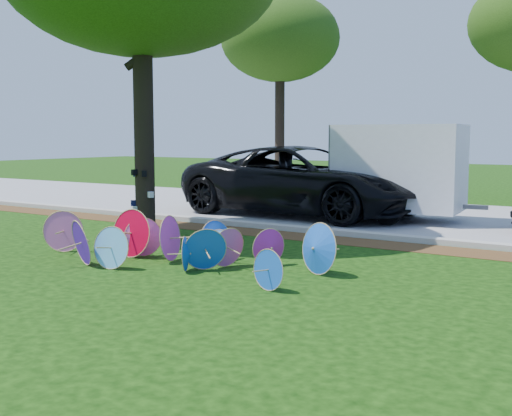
{
  "coord_description": "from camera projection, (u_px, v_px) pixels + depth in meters",
  "views": [
    {
      "loc": [
        6.79,
        -7.71,
        2.19
      ],
      "look_at": [
        0.5,
        2.0,
        0.9
      ],
      "focal_mm": 45.0,
      "sensor_mm": 36.0,
      "label": 1
    }
  ],
  "objects": [
    {
      "name": "street",
      "position": [
        382.0,
        214.0,
        18.14
      ],
      "size": [
        90.0,
        8.0,
        0.01
      ],
      "primitive_type": "cube",
      "color": "gray",
      "rests_on": "ground"
    },
    {
      "name": "parasol_pile",
      "position": [
        175.0,
        242.0,
        11.03
      ],
      "size": [
        5.82,
        2.25,
        0.9
      ],
      "color": "#D559AA",
      "rests_on": "ground"
    },
    {
      "name": "ground",
      "position": [
        163.0,
        273.0,
        10.34
      ],
      "size": [
        90.0,
        90.0,
        0.0
      ],
      "primitive_type": "plane",
      "color": "black",
      "rests_on": "ground"
    },
    {
      "name": "cargo_trailer",
      "position": [
        400.0,
        167.0,
        16.65
      ],
      "size": [
        3.31,
        2.27,
        2.79
      ],
      "primitive_type": "cube",
      "rotation": [
        0.0,
        0.0,
        0.1
      ],
      "color": "silver",
      "rests_on": "ground"
    },
    {
      "name": "mulch_strip",
      "position": [
        299.0,
        236.0,
        14.09
      ],
      "size": [
        90.0,
        1.0,
        0.01
      ],
      "primitive_type": "cube",
      "color": "#472D16",
      "rests_on": "ground"
    },
    {
      "name": "black_van",
      "position": [
        304.0,
        181.0,
        17.82
      ],
      "size": [
        7.07,
        3.51,
        1.92
      ],
      "primitive_type": "imported",
      "rotation": [
        0.0,
        0.0,
        1.52
      ],
      "color": "black",
      "rests_on": "ground"
    },
    {
      "name": "curb",
      "position": [
        314.0,
        230.0,
        14.67
      ],
      "size": [
        90.0,
        0.3,
        0.12
      ],
      "primitive_type": "cube",
      "color": "#B7B5AD",
      "rests_on": "ground"
    }
  ]
}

